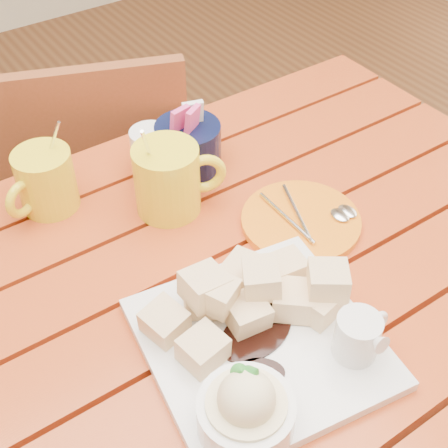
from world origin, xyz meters
TOP-DOWN VIEW (x-y plane):
  - table at (0.00, 0.00)m, footprint 1.20×0.79m
  - dessert_plate at (-0.01, -0.12)m, footprint 0.31×0.31m
  - coffee_mug_left at (-0.10, 0.29)m, footprint 0.12×0.09m
  - coffee_mug_right at (0.05, 0.18)m, footprint 0.14×0.10m
  - cream_pitcher at (0.08, 0.28)m, footprint 0.09×0.08m
  - sugar_caddy at (0.13, 0.26)m, footprint 0.11×0.11m
  - orange_saucer at (0.19, 0.04)m, footprint 0.18×0.18m
  - chair_far at (0.07, 0.59)m, footprint 0.52×0.52m

SIDE VIEW (x-z plane):
  - chair_far at x=0.07m, z-range 0.05..0.90m
  - table at x=0.00m, z-range 0.27..1.02m
  - orange_saucer at x=0.19m, z-range 0.75..0.77m
  - dessert_plate at x=-0.01m, z-range 0.73..0.84m
  - cream_pitcher at x=0.08m, z-range 0.75..0.83m
  - sugar_caddy at x=0.13m, z-range 0.73..0.85m
  - coffee_mug_left at x=-0.10m, z-range 0.73..0.87m
  - coffee_mug_right at x=0.05m, z-range 0.72..0.89m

